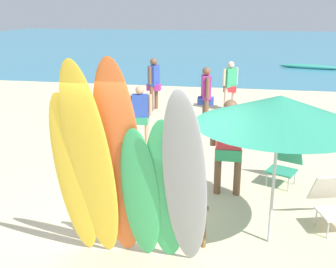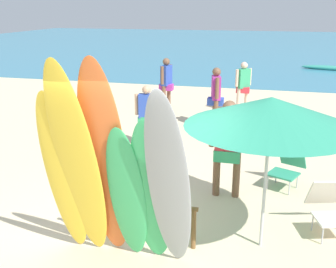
{
  "view_description": "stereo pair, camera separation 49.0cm",
  "coord_description": "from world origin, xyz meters",
  "px_view_note": "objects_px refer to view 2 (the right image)",
  "views": [
    {
      "loc": [
        1.27,
        -5.02,
        3.28
      ],
      "look_at": [
        0.0,
        1.98,
        1.01
      ],
      "focal_mm": 43.41,
      "sensor_mm": 36.0,
      "label": 1
    },
    {
      "loc": [
        1.75,
        -4.92,
        3.28
      ],
      "look_at": [
        0.0,
        1.98,
        1.01
      ],
      "focal_mm": 43.41,
      "sensor_mm": 36.0,
      "label": 2
    }
  ],
  "objects_px": {
    "beach_chair_red": "(288,165)",
    "beach_umbrella": "(271,112)",
    "distant_boat": "(333,68)",
    "beach_chair_blue": "(328,205)",
    "surfboard_yellow_1": "(78,167)",
    "surfboard_orange_2": "(106,166)",
    "beachgoer_midbeach": "(243,83)",
    "surfboard_rack": "(134,211)",
    "beachgoer_photographing": "(228,143)",
    "beachgoer_strolling": "(147,112)",
    "surfboard_grey_5": "(169,186)",
    "surfboard_green_4": "(152,194)",
    "beachgoer_by_water": "(166,80)",
    "surfboard_green_3": "(127,196)",
    "beachgoer_near_rack": "(216,94)",
    "surfboard_yellow_0": "(63,177)"
  },
  "relations": [
    {
      "from": "surfboard_orange_2",
      "to": "beach_umbrella",
      "type": "height_order",
      "value": "surfboard_orange_2"
    },
    {
      "from": "surfboard_orange_2",
      "to": "distant_boat",
      "type": "distance_m",
      "value": 19.26
    },
    {
      "from": "surfboard_green_4",
      "to": "beachgoer_photographing",
      "type": "xyz_separation_m",
      "value": [
        0.68,
        2.34,
        -0.04
      ]
    },
    {
      "from": "beachgoer_strolling",
      "to": "beachgoer_midbeach",
      "type": "bearing_deg",
      "value": -126.14
    },
    {
      "from": "surfboard_grey_5",
      "to": "surfboard_yellow_1",
      "type": "bearing_deg",
      "value": -175.82
    },
    {
      "from": "distant_boat",
      "to": "beachgoer_midbeach",
      "type": "bearing_deg",
      "value": -111.75
    },
    {
      "from": "beachgoer_strolling",
      "to": "beach_chair_red",
      "type": "relative_size",
      "value": 1.71
    },
    {
      "from": "surfboard_rack",
      "to": "beachgoer_strolling",
      "type": "bearing_deg",
      "value": 104.51
    },
    {
      "from": "beachgoer_photographing",
      "to": "beach_chair_blue",
      "type": "relative_size",
      "value": 2.07
    },
    {
      "from": "surfboard_yellow_1",
      "to": "surfboard_green_3",
      "type": "bearing_deg",
      "value": 17.64
    },
    {
      "from": "surfboard_yellow_1",
      "to": "beach_chair_blue",
      "type": "height_order",
      "value": "surfboard_yellow_1"
    },
    {
      "from": "surfboard_yellow_1",
      "to": "surfboard_orange_2",
      "type": "xyz_separation_m",
      "value": [
        0.31,
        0.11,
        0.01
      ]
    },
    {
      "from": "beach_umbrella",
      "to": "distant_boat",
      "type": "bearing_deg",
      "value": 80.03
    },
    {
      "from": "surfboard_rack",
      "to": "beach_chair_blue",
      "type": "xyz_separation_m",
      "value": [
        2.74,
        0.97,
        -0.05
      ]
    },
    {
      "from": "surfboard_yellow_0",
      "to": "beach_umbrella",
      "type": "relative_size",
      "value": 1.09
    },
    {
      "from": "beachgoer_by_water",
      "to": "beachgoer_midbeach",
      "type": "relative_size",
      "value": 1.06
    },
    {
      "from": "beach_chair_blue",
      "to": "beach_umbrella",
      "type": "height_order",
      "value": "beach_umbrella"
    },
    {
      "from": "surfboard_green_3",
      "to": "surfboard_yellow_1",
      "type": "bearing_deg",
      "value": -162.96
    },
    {
      "from": "beach_chair_blue",
      "to": "distant_boat",
      "type": "relative_size",
      "value": 0.26
    },
    {
      "from": "surfboard_yellow_0",
      "to": "surfboard_yellow_1",
      "type": "distance_m",
      "value": 0.34
    },
    {
      "from": "beachgoer_strolling",
      "to": "beach_umbrella",
      "type": "distance_m",
      "value": 4.79
    },
    {
      "from": "surfboard_grey_5",
      "to": "beach_umbrella",
      "type": "bearing_deg",
      "value": 46.49
    },
    {
      "from": "surfboard_green_3",
      "to": "beachgoer_near_rack",
      "type": "relative_size",
      "value": 1.21
    },
    {
      "from": "surfboard_yellow_1",
      "to": "beachgoer_midbeach",
      "type": "height_order",
      "value": "surfboard_yellow_1"
    },
    {
      "from": "beach_chair_red",
      "to": "beach_umbrella",
      "type": "xyz_separation_m",
      "value": [
        -0.4,
        -2.2,
        1.54
      ]
    },
    {
      "from": "beachgoer_midbeach",
      "to": "beach_umbrella",
      "type": "bearing_deg",
      "value": 54.53
    },
    {
      "from": "surfboard_yellow_0",
      "to": "surfboard_yellow_1",
      "type": "bearing_deg",
      "value": -18.32
    },
    {
      "from": "surfboard_green_3",
      "to": "surfboard_green_4",
      "type": "bearing_deg",
      "value": 3.12
    },
    {
      "from": "surfboard_grey_5",
      "to": "surfboard_orange_2",
      "type": "bearing_deg",
      "value": 176.86
    },
    {
      "from": "beach_chair_blue",
      "to": "surfboard_yellow_1",
      "type": "bearing_deg",
      "value": -168.18
    },
    {
      "from": "surfboard_green_3",
      "to": "beachgoer_midbeach",
      "type": "relative_size",
      "value": 1.28
    },
    {
      "from": "surfboard_yellow_1",
      "to": "surfboard_green_3",
      "type": "distance_m",
      "value": 0.71
    },
    {
      "from": "beachgoer_midbeach",
      "to": "distant_boat",
      "type": "distance_m",
      "value": 10.72
    },
    {
      "from": "beachgoer_near_rack",
      "to": "beach_umbrella",
      "type": "bearing_deg",
      "value": 0.61
    },
    {
      "from": "beachgoer_near_rack",
      "to": "beach_chair_blue",
      "type": "bearing_deg",
      "value": 11.82
    },
    {
      "from": "beach_umbrella",
      "to": "beach_chair_blue",
      "type": "bearing_deg",
      "value": 35.09
    },
    {
      "from": "distant_boat",
      "to": "beach_umbrella",
      "type": "bearing_deg",
      "value": -99.97
    },
    {
      "from": "surfboard_rack",
      "to": "surfboard_green_4",
      "type": "xyz_separation_m",
      "value": [
        0.44,
        -0.56,
        0.57
      ]
    },
    {
      "from": "surfboard_orange_2",
      "to": "surfboard_green_3",
      "type": "relative_size",
      "value": 1.41
    },
    {
      "from": "beachgoer_by_water",
      "to": "distant_boat",
      "type": "relative_size",
      "value": 0.53
    },
    {
      "from": "surfboard_orange_2",
      "to": "beachgoer_strolling",
      "type": "relative_size",
      "value": 1.92
    },
    {
      "from": "beachgoer_near_rack",
      "to": "beachgoer_photographing",
      "type": "bearing_deg",
      "value": -3.16
    },
    {
      "from": "beach_umbrella",
      "to": "distant_boat",
      "type": "relative_size",
      "value": 0.7
    },
    {
      "from": "beachgoer_by_water",
      "to": "beach_chair_red",
      "type": "relative_size",
      "value": 1.92
    },
    {
      "from": "surfboard_rack",
      "to": "surfboard_yellow_1",
      "type": "relative_size",
      "value": 0.65
    },
    {
      "from": "surfboard_yellow_0",
      "to": "surfboard_green_4",
      "type": "bearing_deg",
      "value": 3.04
    },
    {
      "from": "surfboard_green_3",
      "to": "beachgoer_strolling",
      "type": "height_order",
      "value": "surfboard_green_3"
    },
    {
      "from": "surfboard_green_3",
      "to": "beach_chair_red",
      "type": "relative_size",
      "value": 2.32
    },
    {
      "from": "surfboard_yellow_0",
      "to": "surfboard_yellow_1",
      "type": "xyz_separation_m",
      "value": [
        0.26,
        -0.08,
        0.2
      ]
    },
    {
      "from": "surfboard_rack",
      "to": "beachgoer_photographing",
      "type": "bearing_deg",
      "value": 57.8
    }
  ]
}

